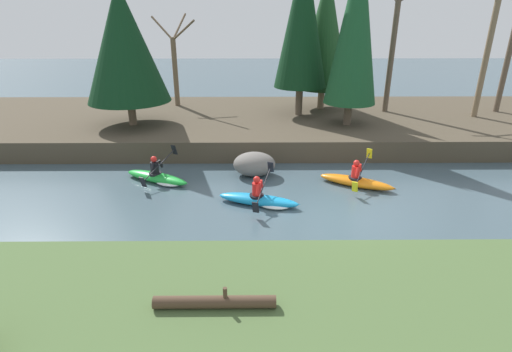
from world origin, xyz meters
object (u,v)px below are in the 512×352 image
(kayaker_lead, at_px, (357,181))
(driftwood_log, at_px, (215,302))
(kayaker_middle, at_px, (262,200))
(boulder_midstream, at_px, (254,164))
(kayaker_trailing, at_px, (159,177))

(kayaker_lead, xyz_separation_m, driftwood_log, (-4.52, -7.33, 0.68))
(kayaker_middle, height_order, boulder_midstream, kayaker_middle)
(kayaker_lead, distance_m, driftwood_log, 8.64)
(kayaker_lead, height_order, kayaker_middle, same)
(kayaker_middle, xyz_separation_m, boulder_midstream, (-0.23, 2.61, 0.26))
(kayaker_middle, relative_size, kayaker_trailing, 1.03)
(kayaker_trailing, bearing_deg, driftwood_log, -44.08)
(kayaker_middle, distance_m, boulder_midstream, 2.63)
(kayaker_lead, height_order, kayaker_trailing, same)
(kayaker_middle, xyz_separation_m, kayaker_trailing, (-3.79, 1.94, 0.00))
(kayaker_lead, xyz_separation_m, kayaker_middle, (-3.51, -1.50, -0.02))
(driftwood_log, bearing_deg, boulder_midstream, 84.87)
(kayaker_lead, distance_m, kayaker_middle, 3.82)
(boulder_midstream, bearing_deg, kayaker_lead, -16.54)
(boulder_midstream, height_order, driftwood_log, driftwood_log)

